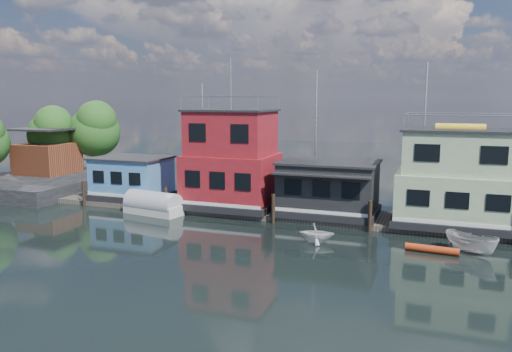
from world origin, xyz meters
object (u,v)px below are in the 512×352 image
at_px(dinghy_white, 316,233).
at_px(red_kayak, 432,249).
at_px(houseboat_red, 231,161).
at_px(houseboat_blue, 132,178).
at_px(houseboat_dark, 329,188).
at_px(motorboat, 471,243).
at_px(tarp_runabout, 153,205).
at_px(houseboat_green, 457,180).

relative_size(dinghy_white, red_kayak, 0.76).
bearing_deg(houseboat_red, red_kayak, -21.97).
xyz_separation_m(dinghy_white, red_kayak, (7.05, 0.12, -0.39)).
height_order(houseboat_blue, dinghy_white, houseboat_blue).
relative_size(houseboat_dark, motorboat, 2.20).
relative_size(houseboat_blue, dinghy_white, 2.73).
bearing_deg(houseboat_red, tarp_runabout, -149.22).
bearing_deg(dinghy_white, tarp_runabout, 66.18).
xyz_separation_m(houseboat_red, dinghy_white, (8.58, -6.43, -3.49)).
bearing_deg(motorboat, red_kayak, 141.20).
relative_size(motorboat, red_kayak, 1.09).
distance_m(houseboat_green, tarp_runabout, 22.83).
height_order(houseboat_dark, tarp_runabout, houseboat_dark).
xyz_separation_m(houseboat_green, red_kayak, (-1.37, -6.30, -3.32)).
xyz_separation_m(houseboat_red, motorboat, (17.82, -5.60, -3.46)).
relative_size(houseboat_green, motorboat, 2.50).
distance_m(houseboat_blue, motorboat, 27.93).
bearing_deg(houseboat_blue, red_kayak, -14.08).
bearing_deg(houseboat_blue, houseboat_red, 0.00).
bearing_deg(dinghy_white, motorboat, -95.89).
bearing_deg(red_kayak, tarp_runabout, 176.54).
height_order(houseboat_blue, houseboat_dark, houseboat_dark).
bearing_deg(houseboat_green, motorboat, -81.69).
distance_m(motorboat, red_kayak, 2.34).
xyz_separation_m(houseboat_blue, houseboat_dark, (17.50, -0.02, 0.21)).
bearing_deg(motorboat, houseboat_dark, 93.80).
xyz_separation_m(houseboat_red, houseboat_green, (17.00, 0.00, -0.55)).
distance_m(houseboat_red, dinghy_white, 11.27).
distance_m(houseboat_red, houseboat_green, 17.01).
bearing_deg(houseboat_blue, dinghy_white, -19.57).
bearing_deg(tarp_runabout, dinghy_white, -3.11).
bearing_deg(houseboat_dark, houseboat_red, 179.86).
relative_size(houseboat_red, motorboat, 3.53).
relative_size(houseboat_green, dinghy_white, 3.59).
bearing_deg(red_kayak, houseboat_blue, 170.76).
relative_size(houseboat_green, tarp_runabout, 1.66).
bearing_deg(tarp_runabout, houseboat_green, 17.93).
relative_size(houseboat_red, houseboat_green, 1.41).
bearing_deg(houseboat_blue, motorboat, -11.59).
xyz_separation_m(houseboat_red, houseboat_dark, (8.00, -0.02, -1.69)).
height_order(houseboat_green, red_kayak, houseboat_green).
bearing_deg(red_kayak, houseboat_red, 162.87).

